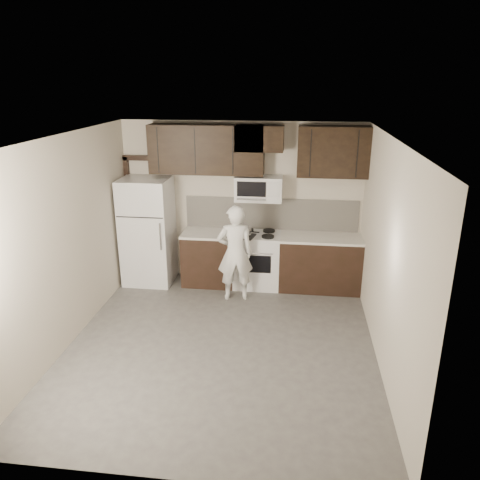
% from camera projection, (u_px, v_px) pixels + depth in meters
% --- Properties ---
extents(floor, '(4.50, 4.50, 0.00)m').
position_uv_depth(floor, '(222.00, 344.00, 6.22)').
color(floor, '#4B4946').
rests_on(floor, ground).
extents(back_wall, '(4.00, 0.00, 4.00)m').
position_uv_depth(back_wall, '(242.00, 203.00, 7.88)').
color(back_wall, beige).
rests_on(back_wall, ground).
extents(ceiling, '(4.50, 4.50, 0.00)m').
position_uv_depth(ceiling, '(218.00, 138.00, 5.33)').
color(ceiling, white).
rests_on(ceiling, back_wall).
extents(counter_run, '(2.95, 0.64, 0.91)m').
position_uv_depth(counter_run, '(275.00, 260.00, 7.82)').
color(counter_run, black).
rests_on(counter_run, floor).
extents(stove, '(0.76, 0.66, 0.94)m').
position_uv_depth(stove, '(257.00, 259.00, 7.85)').
color(stove, silver).
rests_on(stove, floor).
extents(backsplash, '(2.90, 0.02, 0.54)m').
position_uv_depth(backsplash, '(271.00, 214.00, 7.87)').
color(backsplash, beige).
rests_on(backsplash, counter_run).
extents(upper_cabinets, '(3.48, 0.35, 0.78)m').
position_uv_depth(upper_cabinets, '(254.00, 149.00, 7.39)').
color(upper_cabinets, black).
rests_on(upper_cabinets, back_wall).
extents(microwave, '(0.76, 0.42, 0.40)m').
position_uv_depth(microwave, '(259.00, 188.00, 7.57)').
color(microwave, silver).
rests_on(microwave, upper_cabinets).
extents(refrigerator, '(0.80, 0.76, 1.80)m').
position_uv_depth(refrigerator, '(148.00, 231.00, 7.87)').
color(refrigerator, silver).
rests_on(refrigerator, floor).
extents(door_trim, '(0.50, 0.08, 2.12)m').
position_uv_depth(door_trim, '(132.00, 206.00, 8.10)').
color(door_trim, black).
rests_on(door_trim, floor).
extents(saucepan, '(0.32, 0.19, 0.18)m').
position_uv_depth(saucepan, '(246.00, 232.00, 7.56)').
color(saucepan, silver).
rests_on(saucepan, stove).
extents(baking_tray, '(0.47, 0.40, 0.02)m').
position_uv_depth(baking_tray, '(241.00, 236.00, 7.58)').
color(baking_tray, black).
rests_on(baking_tray, counter_run).
extents(pizza, '(0.34, 0.34, 0.02)m').
position_uv_depth(pizza, '(241.00, 235.00, 7.58)').
color(pizza, tan).
rests_on(pizza, baking_tray).
extents(person, '(0.62, 0.47, 1.54)m').
position_uv_depth(person, '(235.00, 253.00, 7.27)').
color(person, white).
rests_on(person, floor).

